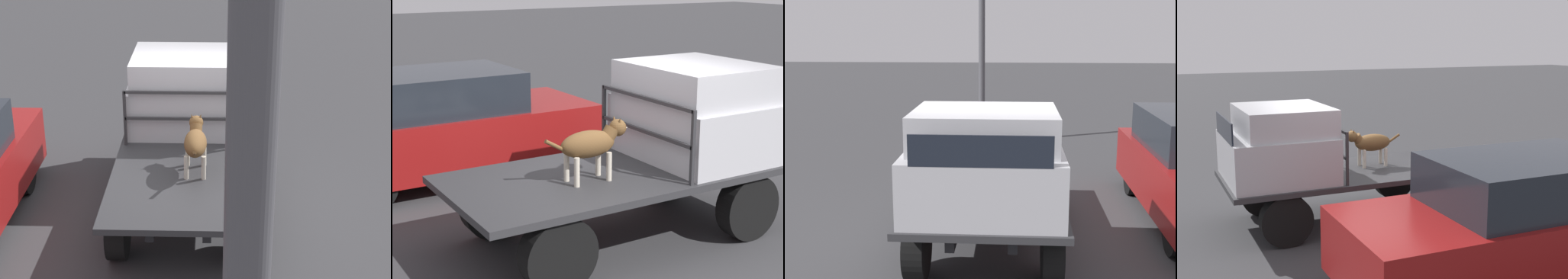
# 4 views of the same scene
# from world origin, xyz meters

# --- Properties ---
(ground_plane) EXTENTS (80.00, 80.00, 0.00)m
(ground_plane) POSITION_xyz_m (0.00, 0.00, 0.00)
(ground_plane) COLOR #38383A
(flatbed_truck) EXTENTS (4.08, 1.89, 0.85)m
(flatbed_truck) POSITION_xyz_m (0.00, 0.00, 0.61)
(flatbed_truck) COLOR black
(flatbed_truck) RESTS_ON ground
(truck_cab) EXTENTS (1.60, 1.77, 1.15)m
(truck_cab) POSITION_xyz_m (1.16, 0.00, 1.39)
(truck_cab) COLOR #B7B7BC
(truck_cab) RESTS_ON flatbed_truck
(truck_headboard) EXTENTS (0.04, 1.77, 0.82)m
(truck_headboard) POSITION_xyz_m (0.32, 0.00, 1.39)
(truck_headboard) COLOR #2D2D30
(truck_headboard) RESTS_ON flatbed_truck
(dog) EXTENTS (1.04, 0.30, 0.68)m
(dog) POSITION_xyz_m (-0.49, -0.16, 1.27)
(dog) COLOR beige
(dog) RESTS_ON flatbed_truck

